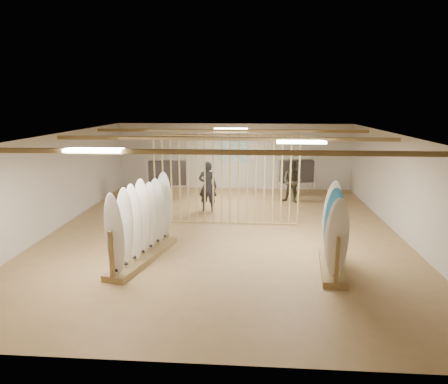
# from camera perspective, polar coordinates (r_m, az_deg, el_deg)

# --- Properties ---
(floor) EXTENTS (12.00, 12.00, 0.00)m
(floor) POSITION_cam_1_polar(r_m,az_deg,el_deg) (11.71, 0.00, -5.73)
(floor) COLOR #A27F4E
(floor) RESTS_ON ground
(ceiling) EXTENTS (12.00, 12.00, 0.00)m
(ceiling) POSITION_cam_1_polar(r_m,az_deg,el_deg) (11.14, 0.00, 8.05)
(ceiling) COLOR gray
(ceiling) RESTS_ON ground
(wall_back) EXTENTS (12.00, 0.00, 12.00)m
(wall_back) POSITION_cam_1_polar(r_m,az_deg,el_deg) (17.25, 1.44, 5.09)
(wall_back) COLOR beige
(wall_back) RESTS_ON ground
(wall_front) EXTENTS (12.00, 0.00, 12.00)m
(wall_front) POSITION_cam_1_polar(r_m,az_deg,el_deg) (5.64, -4.47, -11.68)
(wall_front) COLOR beige
(wall_front) RESTS_ON ground
(wall_left) EXTENTS (0.00, 12.00, 12.00)m
(wall_left) POSITION_cam_1_polar(r_m,az_deg,el_deg) (12.71, -23.11, 1.24)
(wall_left) COLOR beige
(wall_left) RESTS_ON ground
(wall_right) EXTENTS (0.00, 12.00, 12.00)m
(wall_right) POSITION_cam_1_polar(r_m,az_deg,el_deg) (12.07, 24.41, 0.55)
(wall_right) COLOR beige
(wall_right) RESTS_ON ground
(ceiling_slats) EXTENTS (9.50, 6.12, 0.10)m
(ceiling_slats) POSITION_cam_1_polar(r_m,az_deg,el_deg) (11.14, 0.00, 7.64)
(ceiling_slats) COLOR olive
(ceiling_slats) RESTS_ON ground
(light_panels) EXTENTS (1.20, 0.35, 0.06)m
(light_panels) POSITION_cam_1_polar(r_m,az_deg,el_deg) (11.14, 0.00, 7.74)
(light_panels) COLOR white
(light_panels) RESTS_ON ground
(bamboo_partition) EXTENTS (4.45, 0.05, 2.78)m
(bamboo_partition) POSITION_cam_1_polar(r_m,az_deg,el_deg) (12.12, 0.27, 1.76)
(bamboo_partition) COLOR tan
(bamboo_partition) RESTS_ON ground
(poster) EXTENTS (1.40, 0.03, 0.90)m
(poster) POSITION_cam_1_polar(r_m,az_deg,el_deg) (17.20, 1.44, 5.74)
(poster) COLOR #3693BD
(poster) RESTS_ON ground
(rack_left) EXTENTS (1.15, 2.77, 1.91)m
(rack_left) POSITION_cam_1_polar(r_m,az_deg,el_deg) (9.72, -11.56, -5.89)
(rack_left) COLOR olive
(rack_left) RESTS_ON floor
(rack_right) EXTENTS (0.72, 1.98, 1.85)m
(rack_right) POSITION_cam_1_polar(r_m,az_deg,el_deg) (9.28, 15.38, -7.17)
(rack_right) COLOR olive
(rack_right) RESTS_ON floor
(clothing_rack_a) EXTENTS (1.49, 0.58, 1.61)m
(clothing_rack_a) POSITION_cam_1_polar(r_m,az_deg,el_deg) (15.40, -8.06, 2.70)
(clothing_rack_a) COLOR silver
(clothing_rack_a) RESTS_ON floor
(clothing_rack_b) EXTENTS (1.39, 0.67, 1.53)m
(clothing_rack_b) POSITION_cam_1_polar(r_m,az_deg,el_deg) (16.16, 10.34, 2.91)
(clothing_rack_b) COLOR silver
(clothing_rack_b) RESTS_ON floor
(shopper_a) EXTENTS (0.77, 0.57, 1.97)m
(shopper_a) POSITION_cam_1_polar(r_m,az_deg,el_deg) (13.68, -2.35, 1.28)
(shopper_a) COLOR black
(shopper_a) RESTS_ON floor
(shopper_b) EXTENTS (1.06, 0.97, 1.79)m
(shopper_b) POSITION_cam_1_polar(r_m,az_deg,el_deg) (15.09, 9.74, 1.84)
(shopper_b) COLOR #313026
(shopper_b) RESTS_ON floor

